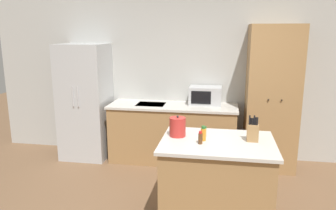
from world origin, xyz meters
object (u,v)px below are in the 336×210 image
at_px(spice_bottle_short_red, 200,138).
at_px(microwave, 206,96).
at_px(pantry_cabinet, 272,98).
at_px(spice_bottle_tall_dark, 203,134).
at_px(knife_block, 253,132).
at_px(spice_bottle_amber_oil, 205,132).
at_px(refrigerator, 85,101).
at_px(kettle, 178,127).

bearing_deg(spice_bottle_short_red, microwave, 91.67).
height_order(microwave, spice_bottle_short_red, microwave).
relative_size(pantry_cabinet, spice_bottle_tall_dark, 13.39).
relative_size(knife_block, spice_bottle_amber_oil, 2.35).
height_order(knife_block, spice_bottle_amber_oil, knife_block).
distance_m(knife_block, spice_bottle_tall_dark, 0.52).
xyz_separation_m(refrigerator, spice_bottle_short_red, (1.99, -1.70, 0.05)).
bearing_deg(spice_bottle_amber_oil, knife_block, -6.82).
xyz_separation_m(microwave, knife_block, (0.59, -1.68, -0.04)).
bearing_deg(knife_block, pantry_cabinet, 75.83).
bearing_deg(pantry_cabinet, spice_bottle_short_red, -118.23).
bearing_deg(spice_bottle_short_red, refrigerator, 139.54).
relative_size(refrigerator, spice_bottle_short_red, 13.69).
height_order(pantry_cabinet, spice_bottle_tall_dark, pantry_cabinet).
xyz_separation_m(refrigerator, microwave, (1.94, 0.15, 0.13)).
xyz_separation_m(pantry_cabinet, spice_bottle_amber_oil, (-0.90, -1.50, -0.10)).
relative_size(spice_bottle_tall_dark, kettle, 0.68).
height_order(pantry_cabinet, microwave, pantry_cabinet).
bearing_deg(spice_bottle_tall_dark, spice_bottle_short_red, -102.06).
bearing_deg(knife_block, refrigerator, 148.83).
bearing_deg(pantry_cabinet, kettle, -128.30).
distance_m(microwave, kettle, 1.65).
xyz_separation_m(spice_bottle_tall_dark, kettle, (-0.29, 0.11, 0.03)).
bearing_deg(refrigerator, spice_bottle_tall_dark, -38.29).
xyz_separation_m(refrigerator, spice_bottle_amber_oil, (2.02, -1.47, 0.05)).
relative_size(pantry_cabinet, microwave, 4.29).
relative_size(spice_bottle_short_red, spice_bottle_amber_oil, 1.13).
distance_m(microwave, knife_block, 1.78).
bearing_deg(knife_block, spice_bottle_short_red, -162.35).
bearing_deg(spice_bottle_tall_dark, microwave, 92.53).
xyz_separation_m(pantry_cabinet, knife_block, (-0.39, -1.56, -0.06)).
height_order(knife_block, spice_bottle_tall_dark, knife_block).
bearing_deg(spice_bottle_short_red, pantry_cabinet, 61.77).
bearing_deg(refrigerator, knife_block, -31.17).
distance_m(spice_bottle_amber_oil, kettle, 0.30).
height_order(refrigerator, spice_bottle_amber_oil, refrigerator).
xyz_separation_m(spice_bottle_tall_dark, spice_bottle_short_red, (-0.02, -0.11, -0.01)).
xyz_separation_m(knife_block, kettle, (-0.80, 0.05, 0.01)).
distance_m(pantry_cabinet, microwave, 0.99).
bearing_deg(knife_block, kettle, 176.76).
distance_m(spice_bottle_tall_dark, kettle, 0.31).
height_order(refrigerator, pantry_cabinet, pantry_cabinet).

